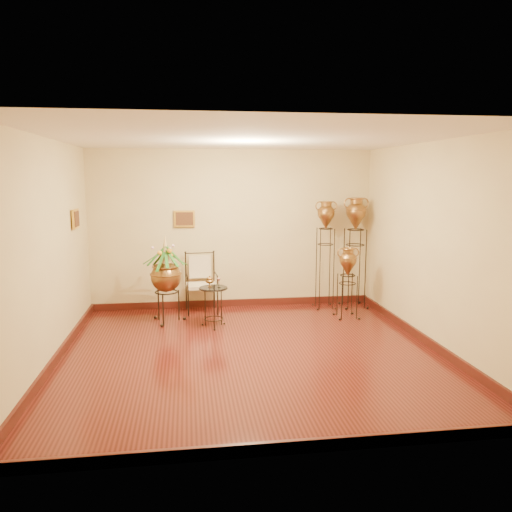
{
  "coord_description": "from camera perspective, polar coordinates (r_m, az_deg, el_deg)",
  "views": [
    {
      "loc": [
        -0.81,
        -6.31,
        2.31
      ],
      "look_at": [
        0.25,
        1.3,
        1.1
      ],
      "focal_mm": 35.0,
      "sensor_mm": 36.0,
      "label": 1
    }
  ],
  "objects": [
    {
      "name": "amphora_tall",
      "position": [
        8.9,
        7.92,
        0.29
      ],
      "size": [
        0.44,
        0.44,
        1.93
      ],
      "rotation": [
        0.0,
        0.0,
        0.19
      ],
      "color": "black",
      "rests_on": "ground"
    },
    {
      "name": "ground",
      "position": [
        6.77,
        -0.59,
        -11.01
      ],
      "size": [
        5.0,
        5.0,
        0.0
      ],
      "primitive_type": "plane",
      "color": "#5B1A15",
      "rests_on": "ground"
    },
    {
      "name": "armchair",
      "position": [
        8.66,
        -6.26,
        -3.09
      ],
      "size": [
        0.61,
        0.58,
        1.02
      ],
      "rotation": [
        0.0,
        0.0,
        0.07
      ],
      "color": "black",
      "rests_on": "ground"
    },
    {
      "name": "amphora_mid",
      "position": [
        9.06,
        11.23,
        0.49
      ],
      "size": [
        0.58,
        0.58,
        1.99
      ],
      "rotation": [
        0.0,
        0.0,
        0.41
      ],
      "color": "black",
      "rests_on": "ground"
    },
    {
      "name": "amphora_short",
      "position": [
        8.4,
        10.4,
        -2.99
      ],
      "size": [
        0.43,
        0.43,
        1.19
      ],
      "rotation": [
        0.0,
        0.0,
        -0.2
      ],
      "color": "black",
      "rests_on": "ground"
    },
    {
      "name": "room_shell",
      "position": [
        6.4,
        -0.68,
        3.76
      ],
      "size": [
        5.02,
        5.02,
        2.81
      ],
      "color": "beige",
      "rests_on": "ground"
    },
    {
      "name": "planter_urn",
      "position": [
        8.09,
        -10.26,
        -1.93
      ],
      "size": [
        0.81,
        0.81,
        1.44
      ],
      "rotation": [
        0.0,
        0.0,
        0.06
      ],
      "color": "black",
      "rests_on": "ground"
    },
    {
      "name": "side_table",
      "position": [
        7.83,
        -4.88,
        -5.74
      ],
      "size": [
        0.54,
        0.54,
        0.8
      ],
      "rotation": [
        0.0,
        0.0,
        0.29
      ],
      "color": "black",
      "rests_on": "ground"
    }
  ]
}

